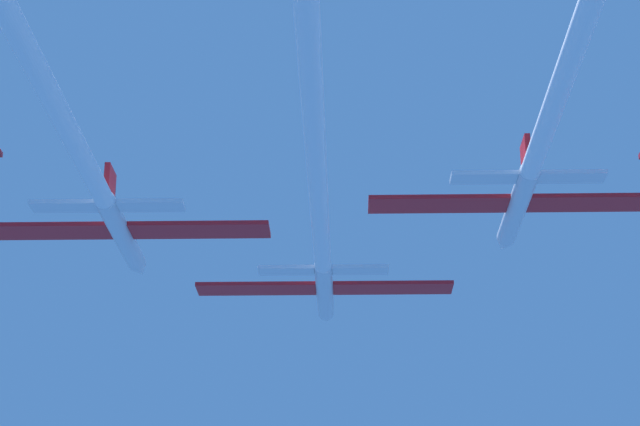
# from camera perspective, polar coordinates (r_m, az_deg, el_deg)

# --- Properties ---
(jet_lead) EXTENTS (15.48, 50.07, 2.56)m
(jet_lead) POSITION_cam_1_polar(r_m,az_deg,el_deg) (59.55, -0.04, 0.43)
(jet_lead) COLOR white
(jet_left_wing) EXTENTS (15.48, 55.39, 2.56)m
(jet_left_wing) POSITION_cam_1_polar(r_m,az_deg,el_deg) (48.17, -12.91, 5.91)
(jet_left_wing) COLOR white
(jet_right_wing) EXTENTS (15.48, 49.07, 2.56)m
(jet_right_wing) POSITION_cam_1_polar(r_m,az_deg,el_deg) (50.46, 11.42, 6.08)
(jet_right_wing) COLOR white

